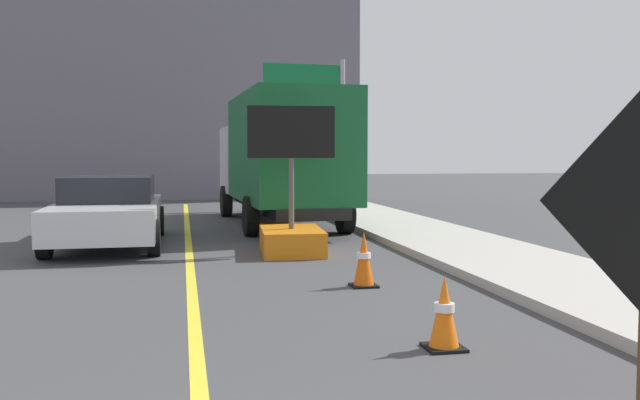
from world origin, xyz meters
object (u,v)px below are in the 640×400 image
box_truck (281,156)px  traffic_cone_near_sign (444,313)px  pickup_car (109,211)px  traffic_cone_mid_lane (364,260)px  highway_guide_sign (320,106)px  arrow_board_trailer (291,227)px

box_truck → traffic_cone_near_sign: 11.55m
pickup_car → traffic_cone_mid_lane: pickup_car is taller
highway_guide_sign → traffic_cone_mid_lane: bearing=-98.8°
pickup_car → traffic_cone_mid_lane: bearing=-53.1°
arrow_board_trailer → traffic_cone_near_sign: (0.42, -6.53, -0.14)m
traffic_cone_near_sign → traffic_cone_mid_lane: (0.05, 3.12, 0.03)m
arrow_board_trailer → box_truck: (0.51, 4.93, 1.29)m
arrow_board_trailer → traffic_cone_mid_lane: bearing=-82.2°
highway_guide_sign → traffic_cone_near_sign: highway_guide_sign is taller
pickup_car → box_truck: bearing=39.1°
arrow_board_trailer → traffic_cone_near_sign: arrow_board_trailer is taller
arrow_board_trailer → highway_guide_sign: 11.03m
arrow_board_trailer → highway_guide_sign: size_ratio=0.54×
highway_guide_sign → box_truck: bearing=-111.1°
pickup_car → traffic_cone_near_sign: pickup_car is taller
pickup_car → highway_guide_sign: bearing=55.0°
highway_guide_sign → traffic_cone_mid_lane: 14.22m
arrow_board_trailer → pickup_car: arrow_board_trailer is taller
highway_guide_sign → pickup_car: bearing=-125.0°
pickup_car → traffic_cone_mid_lane: (3.88, -5.16, -0.32)m
highway_guide_sign → traffic_cone_mid_lane: (-2.12, -13.73, -3.05)m
box_truck → pickup_car: (-3.92, -3.18, -1.08)m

